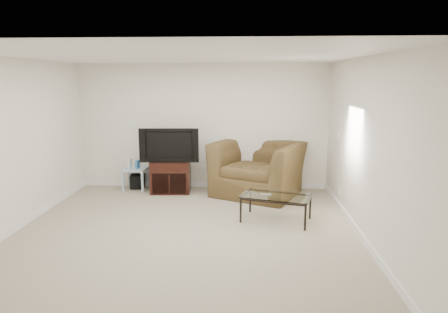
# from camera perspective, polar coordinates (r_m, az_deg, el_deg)

# --- Properties ---
(floor) EXTENTS (5.00, 5.00, 0.00)m
(floor) POSITION_cam_1_polar(r_m,az_deg,el_deg) (5.94, -5.58, -10.76)
(floor) COLOR tan
(floor) RESTS_ON ground
(ceiling) EXTENTS (5.00, 5.00, 0.00)m
(ceiling) POSITION_cam_1_polar(r_m,az_deg,el_deg) (5.52, -6.08, 14.08)
(ceiling) COLOR white
(ceiling) RESTS_ON ground
(wall_back) EXTENTS (5.00, 0.02, 2.50)m
(wall_back) POSITION_cam_1_polar(r_m,az_deg,el_deg) (8.05, -3.04, 4.27)
(wall_back) COLOR silver
(wall_back) RESTS_ON ground
(wall_left) EXTENTS (0.02, 5.00, 2.50)m
(wall_left) POSITION_cam_1_polar(r_m,az_deg,el_deg) (6.48, -28.22, 1.28)
(wall_left) COLOR silver
(wall_left) RESTS_ON ground
(wall_right) EXTENTS (0.02, 5.00, 2.50)m
(wall_right) POSITION_cam_1_polar(r_m,az_deg,el_deg) (5.76, 19.56, 0.90)
(wall_right) COLOR silver
(wall_right) RESTS_ON ground
(plate_back) EXTENTS (0.12, 0.02, 0.12)m
(plate_back) POSITION_cam_1_polar(r_m,az_deg,el_deg) (8.31, -12.72, 4.23)
(plate_back) COLOR white
(plate_back) RESTS_ON wall_back
(plate_right_switch) EXTENTS (0.02, 0.09, 0.13)m
(plate_right_switch) POSITION_cam_1_polar(r_m,az_deg,el_deg) (7.29, 16.01, 3.14)
(plate_right_switch) COLOR white
(plate_right_switch) RESTS_ON wall_right
(plate_right_outlet) EXTENTS (0.02, 0.08, 0.12)m
(plate_right_outlet) POSITION_cam_1_polar(r_m,az_deg,el_deg) (7.19, 16.12, -4.71)
(plate_right_outlet) COLOR white
(plate_right_outlet) RESTS_ON wall_right
(tv_stand) EXTENTS (0.78, 0.57, 0.63)m
(tv_stand) POSITION_cam_1_polar(r_m,az_deg,el_deg) (7.92, -7.61, -2.81)
(tv_stand) COLOR black
(tv_stand) RESTS_ON floor
(dvd_player) EXTENTS (0.41, 0.30, 0.05)m
(dvd_player) POSITION_cam_1_polar(r_m,az_deg,el_deg) (7.83, -7.69, -1.40)
(dvd_player) COLOR black
(dvd_player) RESTS_ON tv_stand
(television) EXTENTS (1.06, 0.27, 0.65)m
(television) POSITION_cam_1_polar(r_m,az_deg,el_deg) (7.76, -7.76, 1.73)
(television) COLOR black
(television) RESTS_ON tv_stand
(side_table) EXTENTS (0.46, 0.46, 0.43)m
(side_table) POSITION_cam_1_polar(r_m,az_deg,el_deg) (8.28, -12.49, -3.08)
(side_table) COLOR #A7BDCE
(side_table) RESTS_ON floor
(subwoofer) EXTENTS (0.29, 0.29, 0.27)m
(subwoofer) POSITION_cam_1_polar(r_m,az_deg,el_deg) (8.31, -12.25, -3.47)
(subwoofer) COLOR black
(subwoofer) RESTS_ON floor
(game_console) EXTENTS (0.05, 0.14, 0.20)m
(game_console) POSITION_cam_1_polar(r_m,az_deg,el_deg) (8.23, -13.32, -0.98)
(game_console) COLOR white
(game_console) RESTS_ON side_table
(game_case) EXTENTS (0.07, 0.13, 0.17)m
(game_case) POSITION_cam_1_polar(r_m,az_deg,el_deg) (8.19, -12.26, -1.10)
(game_case) COLOR #337FCC
(game_case) RESTS_ON side_table
(recliner) EXTENTS (1.83, 1.57, 1.36)m
(recliner) POSITION_cam_1_polar(r_m,az_deg,el_deg) (7.65, 4.85, -0.45)
(recliner) COLOR #4C3923
(recliner) RESTS_ON floor
(coffee_table) EXTENTS (1.20, 0.88, 0.42)m
(coffee_table) POSITION_cam_1_polar(r_m,az_deg,el_deg) (6.36, 7.43, -7.29)
(coffee_table) COLOR black
(coffee_table) RESTS_ON floor
(remote) EXTENTS (0.17, 0.05, 0.02)m
(remote) POSITION_cam_1_polar(r_m,az_deg,el_deg) (6.29, 6.00, -5.37)
(remote) COLOR #B2B2B7
(remote) RESTS_ON coffee_table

